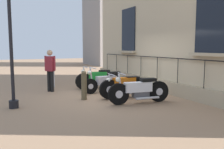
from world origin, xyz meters
The scene contains 10 objects.
ground_plane centered at (0.00, 0.00, 0.00)m, with size 60.00×60.00×0.00m, color #9E7A5B.
motorcycle_green centered at (-0.16, -1.59, 0.43)m, with size 2.07×0.58×1.00m.
motorcycle_silver centered at (-0.16, -0.60, 0.41)m, with size 2.11×0.67×1.04m.
motorcycle_orange centered at (-0.32, 0.62, 0.43)m, with size 2.00×0.61×0.89m.
motorcycle_white centered at (-0.30, 1.59, 0.44)m, with size 2.14×0.69×1.02m.
lamppost centered at (3.45, 0.48, 2.69)m, with size 0.36×1.06×3.74m.
crowd_barrier centered at (1.45, -3.80, 0.56)m, with size 0.19×1.93×1.05m.
bollard centered at (1.15, 0.29, 0.52)m, with size 0.19×0.19×1.02m.
pedestrian_standing centered at (1.90, -1.77, 0.98)m, with size 0.40×0.42×1.73m.
distant_building centered at (-6.93, -14.87, 5.75)m, with size 4.23×5.04×11.50m.
Camera 1 is at (3.82, 8.10, 1.84)m, focal length 37.99 mm.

